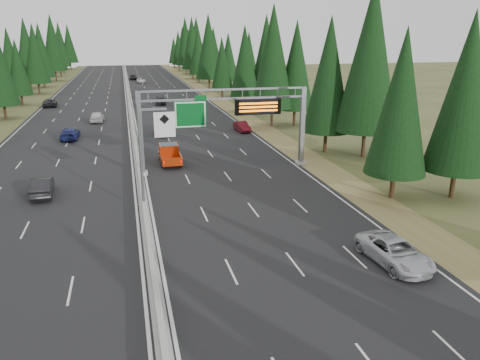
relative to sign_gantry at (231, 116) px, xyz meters
name	(u,v)px	position (x,y,z in m)	size (l,w,h in m)	color
road	(130,107)	(-8.92, 45.12, -5.23)	(32.00, 260.00, 0.08)	black
shoulder_right	(224,104)	(8.88, 45.12, -5.24)	(3.60, 260.00, 0.06)	olive
shoulder_left	(26,111)	(-26.72, 45.12, -5.24)	(3.60, 260.00, 0.06)	#3D4822
median_barrier	(130,105)	(-8.92, 45.12, -4.85)	(0.70, 260.00, 0.85)	#969791
sign_gantry	(231,116)	(0.00, 0.00, 0.00)	(16.75, 0.98, 7.80)	slate
hov_sign_pole	(149,151)	(-8.33, -9.92, -0.54)	(2.80, 0.50, 8.00)	slate
tree_row_right	(246,55)	(12.95, 44.15, 3.90)	(11.43, 241.51, 18.72)	black
silver_minivan	(395,252)	(4.64, -21.67, -4.46)	(2.42, 5.25, 1.46)	#B5B5BA
red_pickup	(169,153)	(-5.66, 4.07, -4.19)	(1.98, 5.54, 1.80)	black
car_ahead_green	(162,129)	(-5.18, 18.29, -4.39)	(1.89, 4.71, 1.60)	#145A3B
car_ahead_dkred	(242,127)	(5.58, 18.07, -4.53)	(1.40, 4.01, 1.32)	#5A0C16
car_ahead_dkgrey	(160,101)	(-3.12, 47.11, -4.52)	(1.88, 4.64, 1.35)	black
car_ahead_white	(141,80)	(-4.92, 91.40, -4.53)	(2.18, 4.73, 1.32)	silver
car_ahead_far	(133,77)	(-6.78, 101.73, -4.37)	(1.94, 4.83, 1.64)	black
car_onc_near	(42,186)	(-16.82, -4.05, -4.42)	(1.62, 4.65, 1.53)	black
car_onc_blue	(70,134)	(-16.73, 18.31, -4.46)	(2.03, 5.00, 1.45)	navy
car_onc_white	(97,117)	(-13.98, 30.38, -4.38)	(1.91, 4.74, 1.61)	silver
car_onc_far	(50,103)	(-23.17, 49.27, -4.46)	(2.41, 5.23, 1.45)	black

